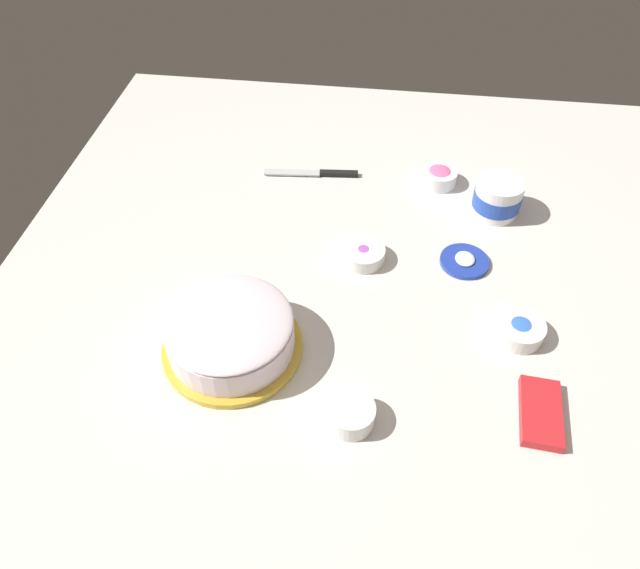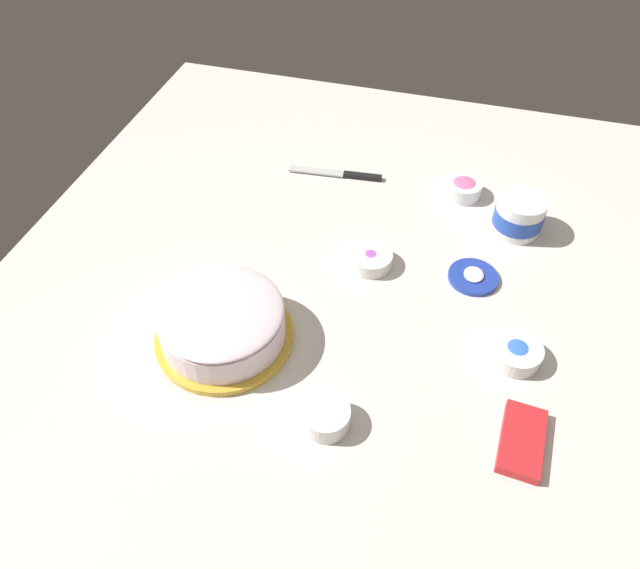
% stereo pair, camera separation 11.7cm
% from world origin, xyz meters
% --- Properties ---
extents(ground_plane, '(1.54, 1.54, 0.00)m').
position_xyz_m(ground_plane, '(0.00, 0.00, 0.00)').
color(ground_plane, silver).
extents(frosted_cake, '(0.26, 0.26, 0.09)m').
position_xyz_m(frosted_cake, '(-0.24, 0.22, 0.04)').
color(frosted_cake, gold).
rests_on(frosted_cake, ground_plane).
extents(frosting_tub, '(0.11, 0.11, 0.09)m').
position_xyz_m(frosting_tub, '(0.23, -0.29, 0.04)').
color(frosting_tub, white).
rests_on(frosting_tub, ground_plane).
extents(frosting_tub_lid, '(0.10, 0.10, 0.02)m').
position_xyz_m(frosting_tub_lid, '(0.05, -0.22, 0.01)').
color(frosting_tub_lid, '#233DAD').
rests_on(frosting_tub_lid, ground_plane).
extents(spreading_knife, '(0.04, 0.24, 0.01)m').
position_xyz_m(spreading_knife, '(0.32, 0.13, 0.01)').
color(spreading_knife, silver).
rests_on(spreading_knife, ground_plane).
extents(sprinkle_bowl_blue, '(0.09, 0.09, 0.04)m').
position_xyz_m(sprinkle_bowl_blue, '(-0.13, -0.31, 0.02)').
color(sprinkle_bowl_blue, white).
rests_on(sprinkle_bowl_blue, ground_plane).
extents(sprinkle_bowl_rainbow, '(0.09, 0.09, 0.03)m').
position_xyz_m(sprinkle_bowl_rainbow, '(0.03, 0.00, 0.02)').
color(sprinkle_bowl_rainbow, white).
rests_on(sprinkle_bowl_rainbow, ground_plane).
extents(sprinkle_bowl_pink, '(0.09, 0.09, 0.04)m').
position_xyz_m(sprinkle_bowl_pink, '(0.33, -0.16, 0.02)').
color(sprinkle_bowl_pink, white).
rests_on(sprinkle_bowl_pink, ground_plane).
extents(sprinkle_bowl_orange, '(0.08, 0.08, 0.04)m').
position_xyz_m(sprinkle_bowl_orange, '(-0.36, -0.01, 0.02)').
color(sprinkle_bowl_orange, white).
rests_on(sprinkle_bowl_orange, ground_plane).
extents(candy_box_lower, '(0.14, 0.08, 0.02)m').
position_xyz_m(candy_box_lower, '(-0.31, -0.33, 0.01)').
color(candy_box_lower, red).
rests_on(candy_box_lower, ground_plane).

